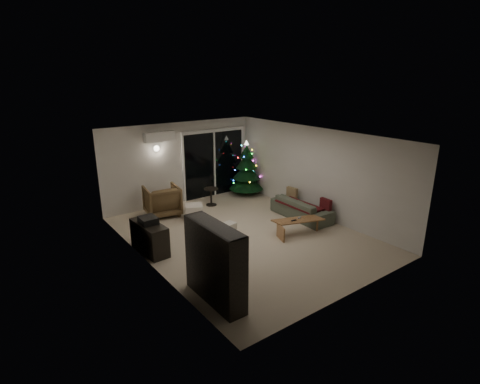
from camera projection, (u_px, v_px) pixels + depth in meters
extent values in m
plane|color=beige|center=(244.00, 235.00, 9.38)|extent=(6.50, 6.50, 0.00)
plane|color=white|center=(244.00, 136.00, 8.62)|extent=(6.50, 6.50, 0.00)
cube|color=silver|center=(181.00, 163.00, 11.50)|extent=(5.00, 0.02, 2.50)
cube|color=silver|center=(356.00, 232.00, 6.50)|extent=(5.00, 0.02, 2.50)
cube|color=silver|center=(146.00, 209.00, 7.59)|extent=(0.02, 6.50, 2.50)
cube|color=silver|center=(316.00, 172.00, 10.41)|extent=(0.02, 6.50, 2.50)
cube|color=black|center=(214.00, 164.00, 12.22)|extent=(2.20, 0.02, 2.10)
cube|color=white|center=(159.00, 137.00, 10.74)|extent=(0.90, 0.22, 0.28)
cube|color=#3F3833|center=(207.00, 192.00, 12.95)|extent=(2.60, 1.00, 0.10)
cube|color=white|center=(200.00, 175.00, 13.09)|extent=(2.20, 0.06, 1.00)
cube|color=black|center=(150.00, 238.00, 8.43)|extent=(0.49, 1.14, 0.70)
cube|color=black|center=(148.00, 220.00, 8.30)|extent=(0.35, 0.42, 0.15)
imported|color=brown|center=(162.00, 201.00, 10.62)|extent=(1.06, 1.08, 0.86)
cube|color=beige|center=(194.00, 212.00, 10.38)|extent=(0.62, 0.62, 0.42)
cube|color=beige|center=(208.00, 240.00, 8.80)|extent=(0.39, 0.31, 0.27)
cube|color=beige|center=(228.00, 228.00, 9.51)|extent=(0.41, 0.34, 0.26)
cylinder|color=black|center=(211.00, 197.00, 11.47)|extent=(0.45, 0.45, 0.54)
cylinder|color=black|center=(158.00, 177.00, 11.19)|extent=(0.29, 0.29, 1.82)
imported|color=#52554E|center=(301.00, 208.00, 10.49)|extent=(0.79, 1.90, 0.55)
cube|color=#491016|center=(299.00, 205.00, 10.39)|extent=(0.58, 1.35, 0.04)
cube|color=#886B51|center=(292.00, 193.00, 11.06)|extent=(0.14, 0.37, 0.36)
cube|color=#491016|center=(326.00, 205.00, 10.06)|extent=(0.13, 0.37, 0.36)
cube|color=black|center=(294.00, 220.00, 9.29)|extent=(0.15, 0.05, 0.02)
cube|color=slate|center=(300.00, 218.00, 9.47)|extent=(0.15, 0.09, 0.02)
cone|color=black|center=(246.00, 168.00, 12.31)|extent=(1.48, 1.48, 1.84)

